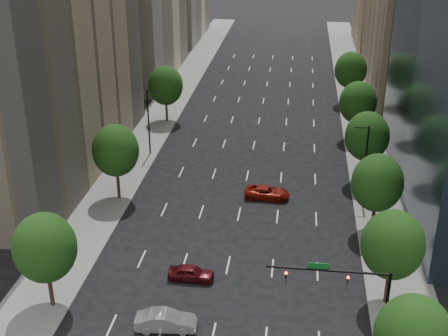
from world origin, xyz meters
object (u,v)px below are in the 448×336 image
at_px(car_maroon, 191,273).
at_px(car_silver, 166,321).
at_px(car_red_far, 267,192).
at_px(traffic_signal, 354,291).

relative_size(car_maroon, car_silver, 0.85).
bearing_deg(car_red_far, traffic_signal, -159.83).
bearing_deg(traffic_signal, car_silver, 179.04).
distance_m(car_maroon, car_silver, 7.06).
xyz_separation_m(traffic_signal, car_red_far, (-7.77, 24.25, -4.46)).
bearing_deg(traffic_signal, car_red_far, 107.76).
distance_m(traffic_signal, car_red_far, 25.85).
xyz_separation_m(traffic_signal, car_maroon, (-13.56, 7.25, -4.46)).
bearing_deg(car_silver, car_maroon, -12.26).
xyz_separation_m(car_maroon, car_silver, (-0.81, -7.01, 0.10)).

